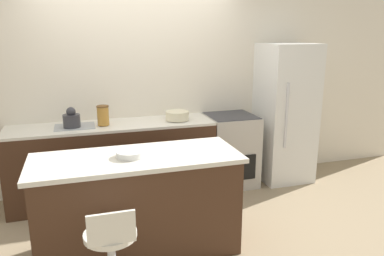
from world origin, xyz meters
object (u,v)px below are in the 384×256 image
(refrigerator, at_px, (285,113))
(stool_chair, at_px, (112,255))
(oven_range, at_px, (230,150))
(kettle, at_px, (72,119))
(mixing_bowl, at_px, (177,116))

(refrigerator, distance_m, stool_chair, 3.12)
(stool_chair, bearing_deg, oven_range, 47.47)
(kettle, bearing_deg, oven_range, 1.14)
(refrigerator, height_order, kettle, refrigerator)
(mixing_bowl, bearing_deg, oven_range, 3.06)
(mixing_bowl, bearing_deg, kettle, 180.00)
(refrigerator, xyz_separation_m, mixing_bowl, (-1.49, -0.02, 0.07))
(oven_range, bearing_deg, stool_chair, -132.53)
(oven_range, relative_size, stool_chair, 1.15)
(oven_range, distance_m, stool_chair, 2.52)
(oven_range, xyz_separation_m, stool_chair, (-1.71, -1.86, -0.06))
(refrigerator, relative_size, kettle, 7.95)
(oven_range, height_order, stool_chair, oven_range)
(stool_chair, height_order, kettle, kettle)
(oven_range, xyz_separation_m, refrigerator, (0.76, -0.02, 0.45))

